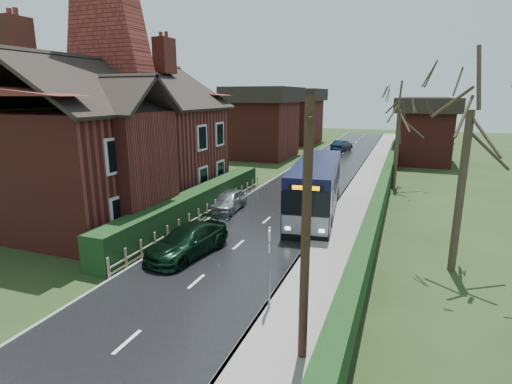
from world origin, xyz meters
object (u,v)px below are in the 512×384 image
at_px(car_green, 188,241).
at_px(bus_stop_sign, 269,257).
at_px(car_silver, 229,200).
at_px(telegraph_pole, 306,237).
at_px(bus, 316,188).
at_px(brick_house, 117,138).

bearing_deg(car_green, bus_stop_sign, -24.08).
bearing_deg(car_silver, telegraph_pole, -61.43).
height_order(car_silver, car_green, car_green).
height_order(car_green, bus_stop_sign, bus_stop_sign).
distance_m(bus, telegraph_pole, 13.77).
relative_size(bus_stop_sign, telegraph_pole, 0.42).
relative_size(car_silver, car_green, 0.82).
bearing_deg(bus, bus_stop_sign, -91.56).
relative_size(brick_house, telegraph_pole, 2.15).
bearing_deg(bus, car_silver, -172.23).
bearing_deg(car_green, brick_house, 156.55).
bearing_deg(bus, telegraph_pole, -85.59).
bearing_deg(bus, car_green, -121.42).
relative_size(bus, car_green, 2.33).
distance_m(brick_house, bus_stop_sign, 14.46).
distance_m(brick_house, car_green, 9.28).
bearing_deg(bus, brick_house, -168.31).
bearing_deg(car_green, bus, 74.52).
bearing_deg(telegraph_pole, car_green, 125.55).
bearing_deg(bus_stop_sign, car_silver, 103.87).
distance_m(bus, bus_stop_sign, 11.43).
height_order(brick_house, car_green, brick_house).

